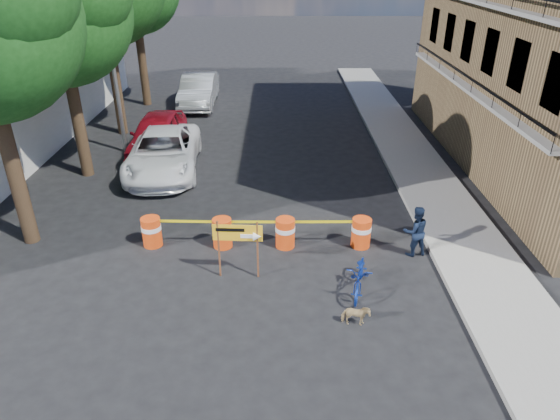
{
  "coord_description": "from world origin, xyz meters",
  "views": [
    {
      "loc": [
        0.64,
        -10.96,
        7.78
      ],
      "look_at": [
        0.68,
        1.46,
        1.3
      ],
      "focal_mm": 32.0,
      "sensor_mm": 36.0,
      "label": 1
    }
  ],
  "objects_px": {
    "dog": "(356,316)",
    "barrel_far_right": "(361,232)",
    "barrel_mid_right": "(285,232)",
    "sedan_red": "(158,134)",
    "pedestrian": "(415,231)",
    "barrel_mid_left": "(222,232)",
    "bicycle": "(361,262)",
    "barrel_far_left": "(152,231)",
    "suv_white": "(163,152)",
    "sedan_silver": "(199,90)",
    "detour_sign": "(244,238)"
  },
  "relations": [
    {
      "from": "barrel_far_right",
      "to": "sedan_red",
      "type": "height_order",
      "value": "sedan_red"
    },
    {
      "from": "barrel_far_left",
      "to": "detour_sign",
      "type": "height_order",
      "value": "detour_sign"
    },
    {
      "from": "barrel_far_left",
      "to": "barrel_mid_right",
      "type": "height_order",
      "value": "same"
    },
    {
      "from": "barrel_far_left",
      "to": "pedestrian",
      "type": "relative_size",
      "value": 0.6
    },
    {
      "from": "dog",
      "to": "sedan_silver",
      "type": "xyz_separation_m",
      "value": [
        -6.22,
        18.68,
        0.57
      ]
    },
    {
      "from": "sedan_red",
      "to": "barrel_mid_left",
      "type": "bearing_deg",
      "value": -65.25
    },
    {
      "from": "detour_sign",
      "to": "pedestrian",
      "type": "xyz_separation_m",
      "value": [
        4.76,
        1.1,
        -0.46
      ]
    },
    {
      "from": "suv_white",
      "to": "sedan_red",
      "type": "height_order",
      "value": "sedan_red"
    },
    {
      "from": "barrel_far_left",
      "to": "dog",
      "type": "height_order",
      "value": "barrel_far_left"
    },
    {
      "from": "barrel_mid_left",
      "to": "bicycle",
      "type": "bearing_deg",
      "value": -30.66
    },
    {
      "from": "barrel_mid_left",
      "to": "pedestrian",
      "type": "relative_size",
      "value": 0.6
    },
    {
      "from": "dog",
      "to": "sedan_silver",
      "type": "relative_size",
      "value": 0.13
    },
    {
      "from": "dog",
      "to": "sedan_silver",
      "type": "distance_m",
      "value": 19.7
    },
    {
      "from": "barrel_far_left",
      "to": "sedan_red",
      "type": "height_order",
      "value": "sedan_red"
    },
    {
      "from": "barrel_far_right",
      "to": "sedan_silver",
      "type": "relative_size",
      "value": 0.18
    },
    {
      "from": "barrel_mid_left",
      "to": "barrel_mid_right",
      "type": "bearing_deg",
      "value": -0.34
    },
    {
      "from": "detour_sign",
      "to": "suv_white",
      "type": "bearing_deg",
      "value": 119.42
    },
    {
      "from": "barrel_mid_right",
      "to": "barrel_far_left",
      "type": "bearing_deg",
      "value": 178.81
    },
    {
      "from": "barrel_far_right",
      "to": "bicycle",
      "type": "xyz_separation_m",
      "value": [
        -0.35,
        -2.2,
        0.42
      ]
    },
    {
      "from": "pedestrian",
      "to": "suv_white",
      "type": "height_order",
      "value": "suv_white"
    },
    {
      "from": "pedestrian",
      "to": "suv_white",
      "type": "xyz_separation_m",
      "value": [
        -8.35,
        6.15,
        0.03
      ]
    },
    {
      "from": "detour_sign",
      "to": "bicycle",
      "type": "relative_size",
      "value": 0.94
    },
    {
      "from": "sedan_red",
      "to": "sedan_silver",
      "type": "distance_m",
      "value": 7.5
    },
    {
      "from": "barrel_mid_left",
      "to": "barrel_mid_right",
      "type": "relative_size",
      "value": 1.0
    },
    {
      "from": "bicycle",
      "to": "sedan_red",
      "type": "distance_m",
      "value": 12.23
    },
    {
      "from": "barrel_far_left",
      "to": "dog",
      "type": "xyz_separation_m",
      "value": [
        5.51,
        -3.59,
        -0.19
      ]
    },
    {
      "from": "barrel_mid_left",
      "to": "sedan_silver",
      "type": "distance_m",
      "value": 15.41
    },
    {
      "from": "barrel_mid_right",
      "to": "barrel_mid_left",
      "type": "bearing_deg",
      "value": 179.66
    },
    {
      "from": "pedestrian",
      "to": "suv_white",
      "type": "relative_size",
      "value": 0.27
    },
    {
      "from": "bicycle",
      "to": "suv_white",
      "type": "distance_m",
      "value": 10.27
    },
    {
      "from": "bicycle",
      "to": "sedan_silver",
      "type": "relative_size",
      "value": 0.35
    },
    {
      "from": "detour_sign",
      "to": "sedan_red",
      "type": "height_order",
      "value": "sedan_red"
    },
    {
      "from": "sedan_red",
      "to": "detour_sign",
      "type": "bearing_deg",
      "value": -65.06
    },
    {
      "from": "dog",
      "to": "barrel_far_left",
      "type": "bearing_deg",
      "value": 61.32
    },
    {
      "from": "suv_white",
      "to": "pedestrian",
      "type": "bearing_deg",
      "value": -41.07
    },
    {
      "from": "bicycle",
      "to": "dog",
      "type": "bearing_deg",
      "value": -88.08
    },
    {
      "from": "barrel_mid_right",
      "to": "sedan_red",
      "type": "height_order",
      "value": "sedan_red"
    },
    {
      "from": "bicycle",
      "to": "barrel_far_right",
      "type": "bearing_deg",
      "value": 95.03
    },
    {
      "from": "sedan_silver",
      "to": "detour_sign",
      "type": "bearing_deg",
      "value": -78.72
    },
    {
      "from": "barrel_mid_right",
      "to": "pedestrian",
      "type": "relative_size",
      "value": 0.6
    },
    {
      "from": "bicycle",
      "to": "dog",
      "type": "height_order",
      "value": "bicycle"
    },
    {
      "from": "barrel_mid_right",
      "to": "bicycle",
      "type": "xyz_separation_m",
      "value": [
        1.87,
        -2.19,
        0.42
      ]
    },
    {
      "from": "barrel_mid_left",
      "to": "suv_white",
      "type": "bearing_deg",
      "value": 116.55
    },
    {
      "from": "barrel_far_right",
      "to": "sedan_red",
      "type": "relative_size",
      "value": 0.18
    },
    {
      "from": "barrel_far_left",
      "to": "sedan_silver",
      "type": "bearing_deg",
      "value": 92.72
    },
    {
      "from": "barrel_mid_right",
      "to": "sedan_red",
      "type": "relative_size",
      "value": 0.18
    },
    {
      "from": "barrel_far_left",
      "to": "suv_white",
      "type": "height_order",
      "value": "suv_white"
    },
    {
      "from": "barrel_mid_right",
      "to": "barrel_far_right",
      "type": "relative_size",
      "value": 1.0
    },
    {
      "from": "dog",
      "to": "barrel_far_right",
      "type": "bearing_deg",
      "value": -5.79
    },
    {
      "from": "barrel_mid_left",
      "to": "sedan_silver",
      "type": "relative_size",
      "value": 0.18
    }
  ]
}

